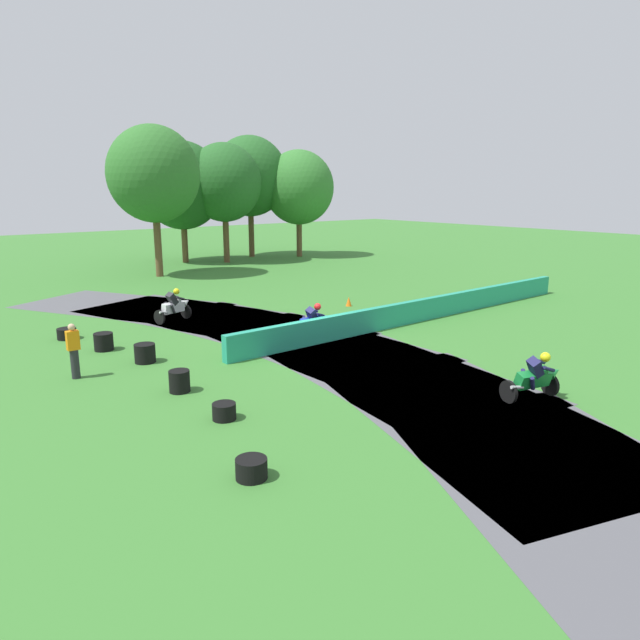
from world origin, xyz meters
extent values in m
plane|color=#38752D|center=(0.00, 0.00, 0.00)|extent=(120.00, 120.00, 0.00)
cube|color=#515156|center=(-2.38, -11.07, 0.00)|extent=(8.61, 10.71, 0.01)
cube|color=#515156|center=(-1.00, -7.53, 0.00)|extent=(7.49, 10.52, 0.01)
cube|color=#515156|center=(-0.21, -3.80, 0.00)|extent=(6.17, 10.06, 0.01)
cube|color=#515156|center=(-0.01, 0.00, 0.00)|extent=(5.24, 9.63, 0.01)
cube|color=#515156|center=(-0.42, 3.78, 0.00)|extent=(6.66, 10.25, 0.01)
cube|color=#515156|center=(-1.43, 7.46, 0.00)|extent=(7.91, 10.62, 0.01)
cube|color=#515156|center=(-3.01, 10.92, 0.00)|extent=(8.96, 10.71, 0.01)
cube|color=#239375|center=(5.93, 0.17, 0.45)|extent=(19.35, 0.85, 0.90)
cylinder|color=black|center=(1.71, -7.98, 0.28)|extent=(0.28, 0.76, 0.76)
cylinder|color=black|center=(0.36, -7.62, 0.28)|extent=(0.28, 0.76, 0.76)
cube|color=#198438|center=(1.01, -7.89, 0.57)|extent=(1.07, 0.63, 0.47)
ellipsoid|color=#198438|center=(1.17, -8.01, 0.82)|extent=(0.51, 0.44, 0.32)
cone|color=#198438|center=(1.66, -8.10, 0.68)|extent=(0.47, 0.46, 0.48)
cylinder|color=#B2B2B7|center=(0.41, -7.82, 0.46)|extent=(0.42, 0.19, 0.18)
cube|color=#1E1E4C|center=(0.90, -7.99, 0.93)|extent=(0.57, 0.42, 0.63)
sphere|color=yellow|center=(1.09, -8.13, 1.20)|extent=(0.26, 0.26, 0.26)
cylinder|color=#1E1E4C|center=(1.22, -7.90, 1.01)|extent=(0.44, 0.17, 0.24)
cylinder|color=#1E1E4C|center=(1.13, -8.23, 0.90)|extent=(0.44, 0.17, 0.24)
cylinder|color=#1E1E4C|center=(0.88, -7.69, 0.65)|extent=(0.31, 0.21, 0.42)
cylinder|color=#1E1E4C|center=(0.79, -8.02, 0.53)|extent=(0.31, 0.21, 0.42)
cylinder|color=black|center=(0.98, 0.89, 0.28)|extent=(0.20, 0.77, 0.76)
cylinder|color=black|center=(-0.41, 0.69, 0.28)|extent=(0.20, 0.77, 0.76)
cube|color=#1E38B2|center=(0.30, 0.69, 0.57)|extent=(1.05, 0.53, 0.47)
ellipsoid|color=#1E38B2|center=(0.49, 0.64, 0.82)|extent=(0.48, 0.40, 0.32)
cone|color=#1E38B2|center=(0.98, 0.75, 0.68)|extent=(0.42, 0.42, 0.48)
cylinder|color=#B2B2B7|center=(-0.28, 0.52, 0.45)|extent=(0.42, 0.19, 0.18)
cube|color=#1E1E4C|center=(0.24, 0.56, 0.93)|extent=(0.52, 0.47, 0.63)
sphere|color=red|center=(0.47, 0.50, 1.20)|extent=(0.26, 0.26, 0.26)
cylinder|color=#1E1E4C|center=(0.49, 0.76, 1.01)|extent=(0.43, 0.21, 0.25)
cylinder|color=#1E1E4C|center=(0.54, 0.43, 0.90)|extent=(0.43, 0.21, 0.25)
cylinder|color=#1E1E4C|center=(0.10, 0.83, 0.65)|extent=(0.27, 0.24, 0.42)
cylinder|color=#1E1E4C|center=(0.14, 0.49, 0.53)|extent=(0.27, 0.24, 0.42)
cylinder|color=black|center=(-1.86, 6.60, 0.30)|extent=(0.27, 0.67, 0.67)
cylinder|color=black|center=(-3.20, 6.21, 0.30)|extent=(0.27, 0.67, 0.67)
cube|color=silver|center=(-2.52, 6.37, 0.60)|extent=(1.05, 0.60, 0.43)
ellipsoid|color=silver|center=(-2.33, 6.39, 0.85)|extent=(0.51, 0.42, 0.27)
cone|color=silver|center=(-1.86, 6.55, 0.71)|extent=(0.46, 0.44, 0.44)
cylinder|color=#B2B2B7|center=(-3.06, 6.10, 0.50)|extent=(0.42, 0.21, 0.17)
cube|color=#28282D|center=(-2.58, 6.30, 0.97)|extent=(0.55, 0.46, 0.60)
sphere|color=yellow|center=(-2.36, 6.33, 1.25)|extent=(0.26, 0.26, 0.26)
cylinder|color=#28282D|center=(-2.36, 6.55, 1.02)|extent=(0.43, 0.22, 0.24)
cylinder|color=#28282D|center=(-2.26, 6.21, 0.98)|extent=(0.43, 0.22, 0.24)
cylinder|color=#28282D|center=(-2.74, 6.49, 0.64)|extent=(0.28, 0.22, 0.42)
cylinder|color=#28282D|center=(-2.64, 6.15, 0.59)|extent=(0.28, 0.22, 0.42)
cylinder|color=black|center=(-6.94, -6.93, 0.10)|extent=(0.61, 0.61, 0.20)
cylinder|color=black|center=(-6.94, -6.93, 0.30)|extent=(0.61, 0.61, 0.20)
cylinder|color=black|center=(-5.94, -4.07, 0.10)|extent=(0.57, 0.57, 0.20)
cylinder|color=black|center=(-5.94, -4.07, 0.30)|extent=(0.57, 0.57, 0.20)
cylinder|color=black|center=(-5.96, -1.63, 0.10)|extent=(0.56, 0.56, 0.20)
cylinder|color=black|center=(-5.96, -1.63, 0.30)|extent=(0.56, 0.56, 0.20)
cylinder|color=black|center=(-5.96, -1.63, 0.50)|extent=(0.56, 0.56, 0.20)
cylinder|color=black|center=(-5.65, 1.56, 0.10)|extent=(0.65, 0.65, 0.20)
cylinder|color=black|center=(-5.65, 1.56, 0.30)|extent=(0.65, 0.65, 0.20)
cylinder|color=black|center=(-5.65, 1.56, 0.50)|extent=(0.65, 0.65, 0.20)
cylinder|color=black|center=(-6.22, 3.79, 0.10)|extent=(0.64, 0.64, 0.20)
cylinder|color=black|center=(-6.22, 3.79, 0.30)|extent=(0.64, 0.64, 0.20)
cylinder|color=black|center=(-6.22, 3.79, 0.50)|extent=(0.64, 0.64, 0.20)
cylinder|color=black|center=(-6.80, 6.15, 0.10)|extent=(0.68, 0.68, 0.20)
cylinder|color=black|center=(-6.80, 6.15, 0.30)|extent=(0.68, 0.68, 0.20)
cylinder|color=#232328|center=(-7.84, 1.30, 0.43)|extent=(0.24, 0.24, 0.86)
cube|color=orange|center=(-7.84, 1.30, 1.14)|extent=(0.34, 0.22, 0.56)
sphere|color=tan|center=(-7.84, 1.30, 1.53)|extent=(0.20, 0.20, 0.20)
cone|color=orange|center=(5.28, 4.30, 0.22)|extent=(0.28, 0.28, 0.44)
cylinder|color=brown|center=(12.21, 24.16, 1.89)|extent=(0.44, 0.44, 3.78)
ellipsoid|color=#235B23|center=(12.21, 24.16, 6.30)|extent=(5.91, 5.91, 6.20)
cylinder|color=brown|center=(2.08, 18.65, 1.94)|extent=(0.44, 0.44, 3.87)
ellipsoid|color=#2D6B28|center=(2.08, 18.65, 6.22)|extent=(5.53, 5.53, 5.80)
cylinder|color=brown|center=(8.84, 22.21, 1.75)|extent=(0.44, 0.44, 3.51)
ellipsoid|color=#235B23|center=(8.84, 22.21, 5.79)|extent=(5.36, 5.36, 5.63)
cylinder|color=brown|center=(6.42, 24.10, 1.51)|extent=(0.44, 0.44, 3.02)
ellipsoid|color=#1E511E|center=(6.42, 24.10, 5.58)|extent=(6.01, 6.01, 6.32)
cylinder|color=brown|center=(15.29, 21.89, 1.55)|extent=(0.44, 0.44, 3.10)
ellipsoid|color=#33752D|center=(15.29, 21.89, 5.44)|extent=(5.52, 5.52, 5.79)
camera|label=1|loc=(-12.11, -15.60, 5.41)|focal=32.26mm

